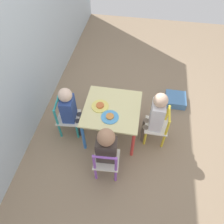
{
  "coord_description": "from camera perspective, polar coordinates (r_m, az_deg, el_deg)",
  "views": [
    {
      "loc": [
        -1.55,
        -0.26,
        2.3
      ],
      "look_at": [
        0.0,
        0.0,
        0.4
      ],
      "focal_mm": 35.0,
      "sensor_mm": 36.0,
      "label": 1
    }
  ],
  "objects": [
    {
      "name": "ground_plane",
      "position": [
        2.79,
        0.0,
        -5.21
      ],
      "size": [
        6.0,
        6.0,
        0.0
      ],
      "primitive_type": "plane",
      "color": "#8C755B"
    },
    {
      "name": "kids_table",
      "position": [
        2.46,
        0.0,
        0.1
      ],
      "size": [
        0.62,
        0.62,
        0.47
      ],
      "color": "beige",
      "rests_on": "ground_plane"
    },
    {
      "name": "chair_purple",
      "position": [
        2.3,
        -1.48,
        -12.89
      ],
      "size": [
        0.28,
        0.28,
        0.5
      ],
      "rotation": [
        0.0,
        0.0,
        -4.65
      ],
      "color": "silver",
      "rests_on": "ground_plane"
    },
    {
      "name": "chair_teal",
      "position": [
        2.67,
        -11.71,
        -1.48
      ],
      "size": [
        0.28,
        0.28,
        0.5
      ],
      "rotation": [
        0.0,
        0.0,
        0.1
      ],
      "color": "silver",
      "rests_on": "ground_plane"
    },
    {
      "name": "chair_yellow",
      "position": [
        2.59,
        11.94,
        -3.71
      ],
      "size": [
        0.26,
        0.26,
        0.5
      ],
      "rotation": [
        0.0,
        0.0,
        -3.14
      ],
      "color": "silver",
      "rests_on": "ground_plane"
    },
    {
      "name": "child_left",
      "position": [
        2.16,
        -1.39,
        -9.2
      ],
      "size": [
        0.22,
        0.21,
        0.72
      ],
      "rotation": [
        0.0,
        0.0,
        -4.65
      ],
      "color": "#4C608E",
      "rests_on": "ground_plane"
    },
    {
      "name": "child_back",
      "position": [
        2.52,
        -10.99,
        0.92
      ],
      "size": [
        0.21,
        0.22,
        0.71
      ],
      "rotation": [
        0.0,
        0.0,
        0.1
      ],
      "color": "#38383D",
      "rests_on": "ground_plane"
    },
    {
      "name": "child_front",
      "position": [
        2.43,
        11.3,
        -0.77
      ],
      "size": [
        0.2,
        0.21,
        0.76
      ],
      "rotation": [
        0.0,
        0.0,
        -3.14
      ],
      "color": "#7A6B5B",
      "rests_on": "ground_plane"
    },
    {
      "name": "plate_left",
      "position": [
        2.33,
        -0.55,
        -1.28
      ],
      "size": [
        0.19,
        0.19,
        0.03
      ],
      "color": "#4C9EE0",
      "rests_on": "kids_table"
    },
    {
      "name": "plate_back",
      "position": [
        2.43,
        -3.14,
        1.59
      ],
      "size": [
        0.19,
        0.19,
        0.03
      ],
      "color": "#EADB66",
      "rests_on": "kids_table"
    },
    {
      "name": "storage_bin",
      "position": [
        3.2,
        16.22,
        3.14
      ],
      "size": [
        0.28,
        0.28,
        0.1
      ],
      "color": "#4C7FB7",
      "rests_on": "ground_plane"
    }
  ]
}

